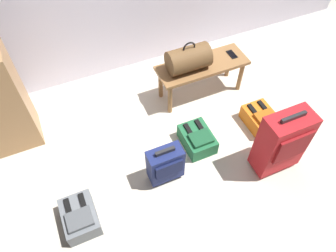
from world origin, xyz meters
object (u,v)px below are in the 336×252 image
bench (202,69)px  suitcase_small_navy (165,164)px  cell_phone (232,54)px  duffel_bag_brown (188,59)px  suitcase_upright_red (282,142)px  backpack_orange (261,119)px  backpack_green (197,139)px  backpack_grey (80,217)px

bench → suitcase_small_navy: bearing=-132.9°
cell_phone → suitcase_small_navy: (-1.19, -0.89, -0.20)m
duffel_bag_brown → suitcase_upright_red: bearing=-72.5°
backpack_orange → backpack_green: bearing=177.3°
backpack_orange → cell_phone: bearing=89.9°
backpack_grey → duffel_bag_brown: bearing=33.6°
cell_phone → backpack_green: bearing=-138.0°
backpack_grey → cell_phone: bearing=26.1°
bench → backpack_orange: (0.37, -0.69, -0.27)m
duffel_bag_brown → suitcase_upright_red: 1.24m
duffel_bag_brown → backpack_green: (-0.19, -0.66, -0.47)m
suitcase_upright_red → backpack_orange: bearing=70.2°
backpack_orange → backpack_grey: size_ratio=1.00×
cell_phone → bench: bearing=-178.6°
backpack_grey → backpack_green: 1.33m
cell_phone → backpack_grey: cell_phone is taller
backpack_green → bench: bearing=60.6°
suitcase_upright_red → backpack_grey: (-1.86, 0.18, -0.29)m
suitcase_upright_red → suitcase_small_navy: bearing=163.9°
bench → backpack_orange: size_ratio=2.63×
cell_phone → backpack_green: size_ratio=0.38×
cell_phone → suitcase_upright_red: bearing=-98.4°
bench → cell_phone: bearing=1.4°
duffel_bag_brown → backpack_green: 0.83m
bench → backpack_grey: 1.95m
suitcase_upright_red → cell_phone: bearing=81.6°
duffel_bag_brown → cell_phone: bearing=0.9°
suitcase_upright_red → bench: bearing=99.4°
cell_phone → backpack_orange: (-0.00, -0.70, -0.34)m
cell_phone → backpack_green: cell_phone is taller
backpack_green → suitcase_upright_red: bearing=-42.4°
bench → suitcase_small_navy: 1.21m
backpack_orange → suitcase_small_navy: bearing=-171.0°
duffel_bag_brown → backpack_green: bearing=-106.5°
suitcase_small_navy → backpack_green: suitcase_small_navy is taller
suitcase_small_navy → backpack_orange: bearing=9.0°
suitcase_small_navy → backpack_grey: suitcase_small_navy is taller
duffel_bag_brown → backpack_green: size_ratio=1.16×
cell_phone → backpack_orange: size_ratio=0.38×
bench → duffel_bag_brown: 0.27m
backpack_grey → suitcase_small_navy: bearing=7.3°
backpack_grey → bench: bearing=30.7°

